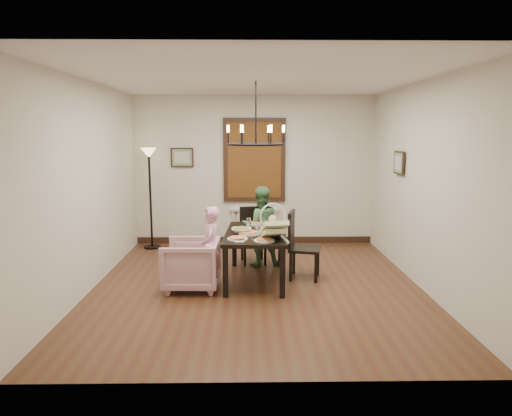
{
  "coord_description": "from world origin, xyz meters",
  "views": [
    {
      "loc": [
        -0.11,
        -6.1,
        2.11
      ],
      "look_at": [
        -0.0,
        0.29,
        1.05
      ],
      "focal_mm": 32.0,
      "sensor_mm": 36.0,
      "label": 1
    }
  ],
  "objects_px": {
    "dining_table": "(256,238)",
    "baby_bouncer": "(273,227)",
    "drinking_glass": "(264,225)",
    "chair_right": "(305,245)",
    "seated_man": "(260,233)",
    "floor_lamp": "(151,200)",
    "chair_far": "(254,235)",
    "armchair": "(191,264)",
    "elderly_woman": "(211,255)"
  },
  "relations": [
    {
      "from": "dining_table",
      "to": "chair_right",
      "type": "xyz_separation_m",
      "value": [
        0.71,
        0.08,
        -0.13
      ]
    },
    {
      "from": "chair_far",
      "to": "floor_lamp",
      "type": "distance_m",
      "value": 2.17
    },
    {
      "from": "seated_man",
      "to": "chair_right",
      "type": "bearing_deg",
      "value": 123.59
    },
    {
      "from": "elderly_woman",
      "to": "drinking_glass",
      "type": "distance_m",
      "value": 0.97
    },
    {
      "from": "dining_table",
      "to": "baby_bouncer",
      "type": "height_order",
      "value": "baby_bouncer"
    },
    {
      "from": "armchair",
      "to": "seated_man",
      "type": "bearing_deg",
      "value": 140.05
    },
    {
      "from": "dining_table",
      "to": "elderly_woman",
      "type": "relative_size",
      "value": 1.66
    },
    {
      "from": "baby_bouncer",
      "to": "floor_lamp",
      "type": "height_order",
      "value": "floor_lamp"
    },
    {
      "from": "floor_lamp",
      "to": "chair_right",
      "type": "bearing_deg",
      "value": -35.08
    },
    {
      "from": "chair_right",
      "to": "drinking_glass",
      "type": "xyz_separation_m",
      "value": [
        -0.58,
        0.11,
        0.28
      ]
    },
    {
      "from": "elderly_woman",
      "to": "floor_lamp",
      "type": "relative_size",
      "value": 0.52
    },
    {
      "from": "chair_right",
      "to": "chair_far",
      "type": "bearing_deg",
      "value": 55.03
    },
    {
      "from": "chair_far",
      "to": "drinking_glass",
      "type": "bearing_deg",
      "value": -86.26
    },
    {
      "from": "elderly_woman",
      "to": "seated_man",
      "type": "bearing_deg",
      "value": 145.79
    },
    {
      "from": "seated_man",
      "to": "elderly_woman",
      "type": "bearing_deg",
      "value": 47.9
    },
    {
      "from": "elderly_woman",
      "to": "drinking_glass",
      "type": "bearing_deg",
      "value": 123.53
    },
    {
      "from": "seated_man",
      "to": "baby_bouncer",
      "type": "height_order",
      "value": "seated_man"
    },
    {
      "from": "chair_right",
      "to": "floor_lamp",
      "type": "relative_size",
      "value": 0.55
    },
    {
      "from": "baby_bouncer",
      "to": "floor_lamp",
      "type": "relative_size",
      "value": 0.28
    },
    {
      "from": "floor_lamp",
      "to": "armchair",
      "type": "bearing_deg",
      "value": -65.96
    },
    {
      "from": "armchair",
      "to": "chair_far",
      "type": "bearing_deg",
      "value": 146.67
    },
    {
      "from": "armchair",
      "to": "floor_lamp",
      "type": "distance_m",
      "value": 2.53
    },
    {
      "from": "chair_far",
      "to": "armchair",
      "type": "bearing_deg",
      "value": -133.33
    },
    {
      "from": "chair_far",
      "to": "chair_right",
      "type": "bearing_deg",
      "value": -56.46
    },
    {
      "from": "elderly_woman",
      "to": "seated_man",
      "type": "xyz_separation_m",
      "value": [
        0.71,
        1.09,
        0.06
      ]
    },
    {
      "from": "chair_right",
      "to": "seated_man",
      "type": "bearing_deg",
      "value": 55.78
    },
    {
      "from": "chair_far",
      "to": "baby_bouncer",
      "type": "bearing_deg",
      "value": -88.49
    },
    {
      "from": "armchair",
      "to": "drinking_glass",
      "type": "relative_size",
      "value": 5.49
    },
    {
      "from": "dining_table",
      "to": "floor_lamp",
      "type": "xyz_separation_m",
      "value": [
        -1.89,
        1.91,
        0.27
      ]
    },
    {
      "from": "dining_table",
      "to": "baby_bouncer",
      "type": "bearing_deg",
      "value": -62.45
    },
    {
      "from": "seated_man",
      "to": "drinking_glass",
      "type": "bearing_deg",
      "value": 85.26
    },
    {
      "from": "chair_right",
      "to": "baby_bouncer",
      "type": "height_order",
      "value": "baby_bouncer"
    },
    {
      "from": "seated_man",
      "to": "drinking_glass",
      "type": "height_order",
      "value": "seated_man"
    },
    {
      "from": "dining_table",
      "to": "floor_lamp",
      "type": "distance_m",
      "value": 2.7
    },
    {
      "from": "armchair",
      "to": "floor_lamp",
      "type": "xyz_separation_m",
      "value": [
        -1.0,
        2.25,
        0.56
      ]
    },
    {
      "from": "armchair",
      "to": "elderly_woman",
      "type": "xyz_separation_m",
      "value": [
        0.27,
        0.01,
        0.13
      ]
    },
    {
      "from": "chair_right",
      "to": "floor_lamp",
      "type": "distance_m",
      "value": 3.21
    },
    {
      "from": "chair_right",
      "to": "dining_table",
      "type": "bearing_deg",
      "value": 109.77
    },
    {
      "from": "baby_bouncer",
      "to": "drinking_glass",
      "type": "xyz_separation_m",
      "value": [
        -0.09,
        0.67,
        -0.1
      ]
    },
    {
      "from": "dining_table",
      "to": "chair_far",
      "type": "relative_size",
      "value": 1.71
    },
    {
      "from": "dining_table",
      "to": "drinking_glass",
      "type": "distance_m",
      "value": 0.28
    },
    {
      "from": "dining_table",
      "to": "armchair",
      "type": "distance_m",
      "value": 0.99
    },
    {
      "from": "armchair",
      "to": "drinking_glass",
      "type": "height_order",
      "value": "drinking_glass"
    },
    {
      "from": "armchair",
      "to": "baby_bouncer",
      "type": "distance_m",
      "value": 1.24
    },
    {
      "from": "drinking_glass",
      "to": "chair_far",
      "type": "bearing_deg",
      "value": 102.19
    },
    {
      "from": "chair_far",
      "to": "baby_bouncer",
      "type": "xyz_separation_m",
      "value": [
        0.24,
        -1.38,
        0.42
      ]
    },
    {
      "from": "chair_right",
      "to": "baby_bouncer",
      "type": "bearing_deg",
      "value": 151.72
    },
    {
      "from": "drinking_glass",
      "to": "floor_lamp",
      "type": "distance_m",
      "value": 2.66
    },
    {
      "from": "armchair",
      "to": "baby_bouncer",
      "type": "bearing_deg",
      "value": 84.37
    },
    {
      "from": "seated_man",
      "to": "baby_bouncer",
      "type": "distance_m",
      "value": 1.29
    }
  ]
}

